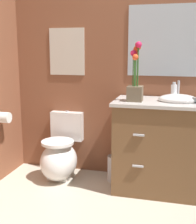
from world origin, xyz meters
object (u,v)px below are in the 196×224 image
(trash_bin, at_px, (116,168))
(wall_poster, at_px, (67,52))
(flower_vase, at_px, (136,80))
(vanity_cabinet, at_px, (163,145))
(wall_mirror, at_px, (168,41))
(toilet_paper_roll, at_px, (5,117))
(toilet, at_px, (60,156))
(soap_bottle, at_px, (174,92))

(trash_bin, bearing_deg, wall_poster, 161.87)
(flower_vase, distance_m, wall_poster, 0.92)
(flower_vase, bearing_deg, vanity_cabinet, 15.66)
(flower_vase, bearing_deg, wall_mirror, 54.17)
(wall_mirror, distance_m, toilet_paper_roll, 1.83)
(wall_poster, bearing_deg, toilet, -90.00)
(wall_mirror, bearing_deg, trash_bin, -157.64)
(toilet, relative_size, soap_bottle, 4.05)
(toilet, bearing_deg, toilet_paper_roll, -159.38)
(vanity_cabinet, xyz_separation_m, soap_bottle, (0.08, 0.10, 0.51))
(vanity_cabinet, height_order, trash_bin, vanity_cabinet)
(vanity_cabinet, xyz_separation_m, wall_poster, (-1.07, 0.29, 0.88))
(trash_bin, height_order, toilet_paper_roll, toilet_paper_roll)
(trash_bin, xyz_separation_m, toilet_paper_roll, (-1.12, -0.27, 0.54))
(toilet, height_order, toilet_paper_roll, toilet_paper_roll)
(soap_bottle, distance_m, wall_poster, 1.22)
(toilet, xyz_separation_m, wall_poster, (-0.00, 0.27, 1.10))
(wall_mirror, bearing_deg, toilet_paper_roll, -163.75)
(soap_bottle, bearing_deg, vanity_cabinet, -129.04)
(vanity_cabinet, distance_m, wall_mirror, 1.03)
(trash_bin, relative_size, wall_mirror, 0.34)
(trash_bin, height_order, wall_poster, wall_poster)
(vanity_cabinet, height_order, flower_vase, flower_vase)
(flower_vase, bearing_deg, wall_poster, 155.28)
(wall_poster, height_order, wall_mirror, wall_mirror)
(toilet_paper_roll, bearing_deg, trash_bin, 13.53)
(flower_vase, xyz_separation_m, toilet_paper_roll, (-1.32, -0.09, -0.41))
(vanity_cabinet, bearing_deg, wall_poster, 164.67)
(toilet, xyz_separation_m, soap_bottle, (1.15, 0.07, 0.73))
(soap_bottle, bearing_deg, trash_bin, 179.60)
(wall_mirror, bearing_deg, soap_bottle, -68.15)
(trash_bin, distance_m, wall_mirror, 1.41)
(flower_vase, height_order, wall_poster, wall_poster)
(toilet, bearing_deg, wall_poster, 90.00)
(flower_vase, relative_size, toilet_paper_roll, 4.95)
(vanity_cabinet, height_order, wall_poster, wall_poster)
(soap_bottle, distance_m, toilet_paper_roll, 1.72)
(vanity_cabinet, bearing_deg, soap_bottle, 50.96)
(toilet, bearing_deg, vanity_cabinet, -1.41)
(vanity_cabinet, relative_size, soap_bottle, 6.29)
(wall_poster, relative_size, toilet_paper_roll, 4.56)
(soap_bottle, xyz_separation_m, trash_bin, (-0.55, 0.00, -0.83))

